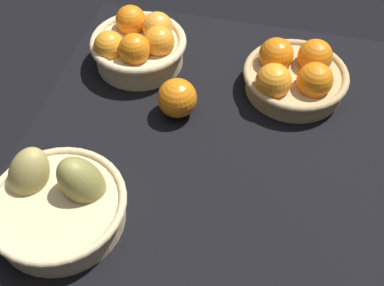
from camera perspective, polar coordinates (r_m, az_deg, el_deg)
market_tray at (r=100.89cm, az=1.23°, el=-0.94°), size 84.00×72.00×3.00cm
basket_far_right at (r=115.03cm, az=-6.10°, el=11.05°), size 21.70×21.70×11.26cm
basket_far_left_pears at (r=90.08cm, az=-15.05°, el=-6.49°), size 24.12×24.68×13.67cm
basket_near_right at (r=110.24cm, az=11.64°, el=7.60°), size 22.67×22.67×10.32cm
loose_orange_front_gap at (r=103.07cm, az=-1.70°, el=5.13°), size 8.28×8.28×8.28cm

